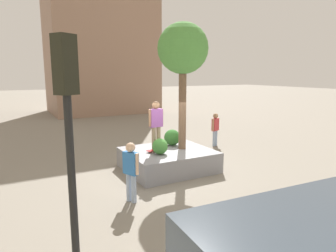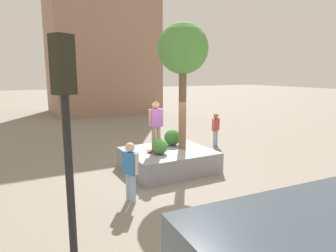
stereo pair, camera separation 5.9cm
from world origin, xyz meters
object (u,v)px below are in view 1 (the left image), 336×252
(skateboarder, at_px, (156,122))
(pedestrian_crossing, at_px, (131,168))
(planter_ledge, at_px, (168,160))
(skateboard, at_px, (156,150))
(plaza_tree, at_px, (183,51))
(traffic_light_corner, at_px, (68,124))
(passerby_with_bag, at_px, (215,127))

(skateboarder, distance_m, pedestrian_crossing, 2.88)
(planter_ledge, height_order, skateboard, skateboard)
(plaza_tree, xyz_separation_m, traffic_light_corner, (4.93, 4.87, -1.52))
(skateboarder, relative_size, traffic_light_corner, 0.43)
(plaza_tree, xyz_separation_m, skateboarder, (1.02, -0.12, -2.51))
(planter_ledge, bearing_deg, passerby_with_bag, -150.67)
(plaza_tree, xyz_separation_m, skateboard, (1.02, -0.12, -3.53))
(skateboarder, relative_size, passerby_with_bag, 1.08)
(skateboard, bearing_deg, passerby_with_bag, -154.11)
(plaza_tree, distance_m, pedestrian_crossing, 4.80)
(skateboarder, bearing_deg, planter_ledge, 170.91)
(plaza_tree, distance_m, skateboard, 3.67)
(skateboard, relative_size, skateboarder, 0.47)
(plaza_tree, height_order, traffic_light_corner, plaza_tree)
(plaza_tree, distance_m, traffic_light_corner, 7.09)
(skateboard, xyz_separation_m, skateboarder, (0.00, 0.00, 1.02))
(passerby_with_bag, bearing_deg, skateboard, 25.89)
(plaza_tree, bearing_deg, skateboarder, -6.66)
(planter_ledge, bearing_deg, pedestrian_crossing, 41.70)
(planter_ledge, xyz_separation_m, skateboard, (0.45, -0.07, 0.43))
(skateboarder, height_order, passerby_with_bag, skateboarder)
(planter_ledge, distance_m, passerby_with_bag, 4.38)
(traffic_light_corner, relative_size, pedestrian_crossing, 2.42)
(planter_ledge, xyz_separation_m, skateboarder, (0.45, -0.07, 1.45))
(planter_ledge, bearing_deg, skateboard, -9.09)
(skateboard, distance_m, skateboarder, 1.02)
(skateboard, relative_size, passerby_with_bag, 0.51)
(traffic_light_corner, relative_size, passerby_with_bag, 2.53)
(plaza_tree, height_order, skateboarder, plaza_tree)
(planter_ledge, height_order, traffic_light_corner, traffic_light_corner)
(pedestrian_crossing, bearing_deg, skateboarder, -130.96)
(plaza_tree, height_order, passerby_with_bag, plaza_tree)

